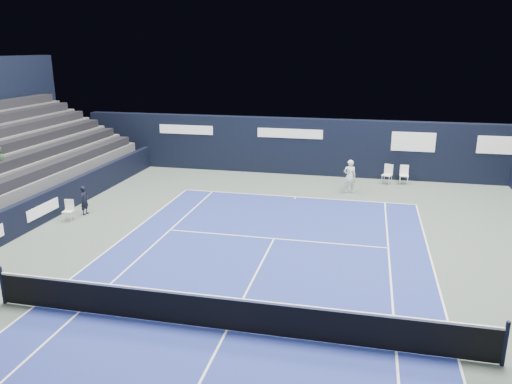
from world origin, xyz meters
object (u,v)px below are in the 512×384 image
at_px(folding_chair_back_a, 388,171).
at_px(tennis_player, 350,176).
at_px(line_judge_chair, 69,209).
at_px(tennis_net, 226,313).
at_px(folding_chair_back_b, 404,173).

xyz_separation_m(folding_chair_back_a, tennis_player, (-1.88, -2.16, 0.14)).
distance_m(line_judge_chair, tennis_net, 10.83).
relative_size(tennis_net, tennis_player, 7.88).
distance_m(folding_chair_back_a, tennis_player, 2.87).
xyz_separation_m(folding_chair_back_a, folding_chair_back_b, (0.81, 0.12, -0.12)).
bearing_deg(tennis_net, tennis_player, 79.59).
xyz_separation_m(folding_chair_back_a, line_judge_chair, (-12.90, -8.77, -0.19)).
bearing_deg(folding_chair_back_a, tennis_player, -109.85).
height_order(folding_chair_back_b, line_judge_chair, folding_chair_back_b).
distance_m(folding_chair_back_b, tennis_net, 16.32).
bearing_deg(tennis_player, tennis_net, -100.41).
xyz_separation_m(line_judge_chair, tennis_net, (8.58, -6.60, 0.01)).
relative_size(folding_chair_back_a, line_judge_chair, 1.18).
distance_m(folding_chair_back_a, tennis_net, 15.96).
height_order(folding_chair_back_a, line_judge_chair, folding_chair_back_a).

